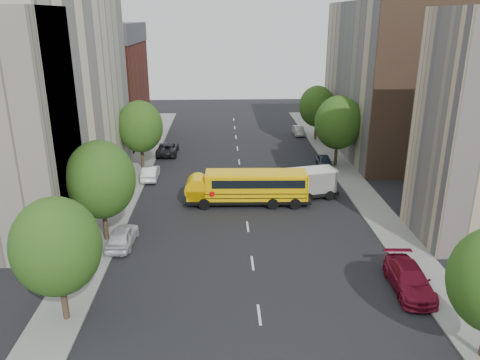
{
  "coord_description": "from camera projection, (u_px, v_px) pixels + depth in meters",
  "views": [
    {
      "loc": [
        -2.04,
        -36.88,
        16.37
      ],
      "look_at": [
        -0.47,
        2.0,
        2.67
      ],
      "focal_mm": 35.0,
      "sensor_mm": 36.0,
      "label": 1
    }
  ],
  "objects": [
    {
      "name": "parked_car_1",
      "position": [
        151.0,
        173.0,
        49.31
      ],
      "size": [
        1.61,
        4.42,
        1.45
      ],
      "primitive_type": "imported",
      "rotation": [
        0.0,
        0.0,
        3.16
      ],
      "color": "white",
      "rests_on": "ground"
    },
    {
      "name": "parked_car_5",
      "position": [
        298.0,
        131.0,
        67.73
      ],
      "size": [
        1.43,
        3.88,
        1.27
      ],
      "primitive_type": "imported",
      "rotation": [
        0.0,
        0.0,
        0.02
      ],
      "color": "#A8A9A3",
      "rests_on": "ground"
    },
    {
      "name": "parked_car_3",
      "position": [
        409.0,
        279.0,
        29.28
      ],
      "size": [
        2.47,
        5.54,
        1.58
      ],
      "primitive_type": "imported",
      "rotation": [
        0.0,
        0.0,
        -0.05
      ],
      "color": "maroon",
      "rests_on": "ground"
    },
    {
      "name": "street_tree_4",
      "position": [
        338.0,
        123.0,
        52.2
      ],
      "size": [
        5.25,
        5.25,
        8.1
      ],
      "color": "#38281C",
      "rests_on": "ground"
    },
    {
      "name": "street_tree_2",
      "position": [
        140.0,
        127.0,
        51.45
      ],
      "size": [
        4.99,
        4.99,
        7.71
      ],
      "color": "#38281C",
      "rests_on": "ground"
    },
    {
      "name": "safari_truck",
      "position": [
        303.0,
        184.0,
        43.78
      ],
      "size": [
        6.94,
        3.77,
        2.82
      ],
      "rotation": [
        0.0,
        0.0,
        0.23
      ],
      "color": "black",
      "rests_on": "ground"
    },
    {
      "name": "building_left_redbrick",
      "position": [
        104.0,
        92.0,
        63.82
      ],
      "size": [
        10.0,
        15.0,
        13.0
      ],
      "primitive_type": "cube",
      "color": "maroon",
      "rests_on": "ground"
    },
    {
      "name": "street_tree_5",
      "position": [
        317.0,
        106.0,
        63.63
      ],
      "size": [
        4.86,
        4.86,
        7.51
      ],
      "color": "#38281C",
      "rests_on": "ground"
    },
    {
      "name": "building_right_far",
      "position": [
        386.0,
        80.0,
        56.82
      ],
      "size": [
        10.0,
        22.0,
        18.0
      ],
      "primitive_type": "cube",
      "color": "tan",
      "rests_on": "ground"
    },
    {
      "name": "school_bus",
      "position": [
        247.0,
        186.0,
        42.41
      ],
      "size": [
        11.37,
        3.08,
        3.19
      ],
      "rotation": [
        0.0,
        0.0,
        -0.03
      ],
      "color": "black",
      "rests_on": "ground"
    },
    {
      "name": "sidewalk_right",
      "position": [
        362.0,
        193.0,
        45.4
      ],
      "size": [
        3.0,
        80.0,
        0.12
      ],
      "primitive_type": "cube",
      "color": "slate",
      "rests_on": "ground"
    },
    {
      "name": "sidewalk_left",
      "position": [
        123.0,
        197.0,
        44.53
      ],
      "size": [
        3.0,
        80.0,
        0.12
      ],
      "primitive_type": "cube",
      "color": "slate",
      "rests_on": "ground"
    },
    {
      "name": "parked_car_0",
      "position": [
        122.0,
        236.0,
        35.01
      ],
      "size": [
        2.01,
        4.57,
        1.53
      ],
      "primitive_type": "imported",
      "rotation": [
        0.0,
        0.0,
        3.1
      ],
      "color": "silver",
      "rests_on": "ground"
    },
    {
      "name": "lane_markings",
      "position": [
        241.0,
        179.0,
        49.7
      ],
      "size": [
        0.15,
        64.0,
        0.01
      ],
      "primitive_type": "cube",
      "color": "silver",
      "rests_on": "ground"
    },
    {
      "name": "building_right_sidewall",
      "position": [
        423.0,
        94.0,
        46.45
      ],
      "size": [
        10.1,
        0.3,
        18.0
      ],
      "primitive_type": "cube",
      "color": "brown",
      "rests_on": "ground"
    },
    {
      "name": "street_tree_0",
      "position": [
        57.0,
        247.0,
        25.12
      ],
      "size": [
        4.8,
        4.8,
        7.41
      ],
      "color": "#38281C",
      "rests_on": "ground"
    },
    {
      "name": "ground",
      "position": [
        246.0,
        217.0,
        40.28
      ],
      "size": [
        120.0,
        120.0,
        0.0
      ],
      "primitive_type": "plane",
      "color": "black",
      "rests_on": "ground"
    },
    {
      "name": "parked_car_2",
      "position": [
        168.0,
        148.0,
        58.23
      ],
      "size": [
        2.47,
        5.34,
        1.48
      ],
      "primitive_type": "imported",
      "rotation": [
        0.0,
        0.0,
        3.14
      ],
      "color": "black",
      "rests_on": "ground"
    },
    {
      "name": "parked_car_4",
      "position": [
        324.0,
        162.0,
        53.09
      ],
      "size": [
        1.87,
        4.12,
        1.37
      ],
      "primitive_type": "imported",
      "rotation": [
        0.0,
        0.0,
        -0.06
      ],
      "color": "#2D394E",
      "rests_on": "ground"
    },
    {
      "name": "street_tree_1",
      "position": [
        101.0,
        180.0,
        34.44
      ],
      "size": [
        5.12,
        5.12,
        7.9
      ],
      "color": "#38281C",
      "rests_on": "ground"
    },
    {
      "name": "building_left_cream",
      "position": [
        43.0,
        91.0,
        41.92
      ],
      "size": [
        10.0,
        26.0,
        20.0
      ],
      "primitive_type": "cube",
      "color": "beige",
      "rests_on": "ground"
    }
  ]
}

